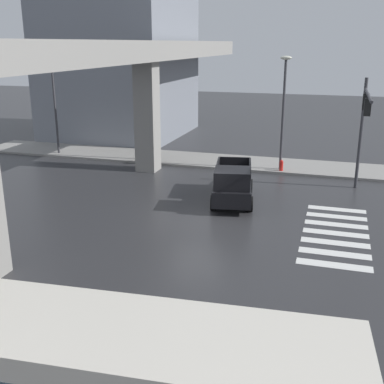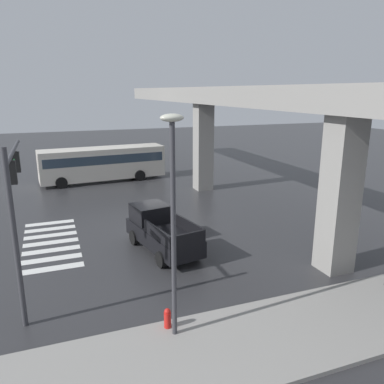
{
  "view_description": "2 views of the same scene",
  "coord_description": "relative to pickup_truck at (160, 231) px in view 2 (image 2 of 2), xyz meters",
  "views": [
    {
      "loc": [
        -20.5,
        -5.98,
        7.99
      ],
      "look_at": [
        -1.03,
        -0.04,
        1.64
      ],
      "focal_mm": 44.87,
      "sensor_mm": 36.0,
      "label": 1
    },
    {
      "loc": [
        20.49,
        -5.97,
        7.86
      ],
      "look_at": [
        -0.07,
        1.76,
        2.03
      ],
      "focal_mm": 35.82,
      "sensor_mm": 36.0,
      "label": 2
    }
  ],
  "objects": [
    {
      "name": "elevated_overpass",
      "position": [
        -2.86,
        6.7,
        6.0
      ],
      "size": [
        54.48,
        2.36,
        8.12
      ],
      "color": "gray",
      "rests_on": "ground"
    },
    {
      "name": "city_bus",
      "position": [
        -16.5,
        -0.54,
        0.73
      ],
      "size": [
        3.38,
        10.96,
        2.99
      ],
      "color": "beige",
      "rests_on": "ground"
    },
    {
      "name": "crosswalk_stripes",
      "position": [
        -2.86,
        -5.26,
        -0.98
      ],
      "size": [
        7.15,
        2.8,
        0.01
      ],
      "color": "silver",
      "rests_on": "ground"
    },
    {
      "name": "traffic_signal_mast",
      "position": [
        3.01,
        -6.21,
        3.4
      ],
      "size": [
        6.49,
        0.32,
        6.2
      ],
      "color": "#38383D",
      "rests_on": "ground"
    },
    {
      "name": "fire_hydrant",
      "position": [
        6.77,
        -1.71,
        -0.56
      ],
      "size": [
        0.24,
        0.24,
        0.85
      ],
      "color": "red",
      "rests_on": "ground"
    },
    {
      "name": "street_lamp_near_corner",
      "position": [
        7.17,
        -1.59,
        3.57
      ],
      "size": [
        0.44,
        0.7,
        7.24
      ],
      "color": "#38383D",
      "rests_on": "ground"
    },
    {
      "name": "sidewalk_east",
      "position": [
        8.37,
        3.06,
        -0.91
      ],
      "size": [
        4.0,
        36.0,
        0.15
      ],
      "primitive_type": "cube",
      "color": "gray",
      "rests_on": "ground"
    },
    {
      "name": "pickup_truck",
      "position": [
        0.0,
        0.0,
        0.0
      ],
      "size": [
        5.36,
        2.8,
        2.08
      ],
      "color": "black",
      "rests_on": "ground"
    },
    {
      "name": "ground_plane",
      "position": [
        -2.86,
        1.06,
        -0.99
      ],
      "size": [
        120.0,
        120.0,
        0.0
      ],
      "primitive_type": "plane",
      "color": "#2D2D30"
    }
  ]
}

